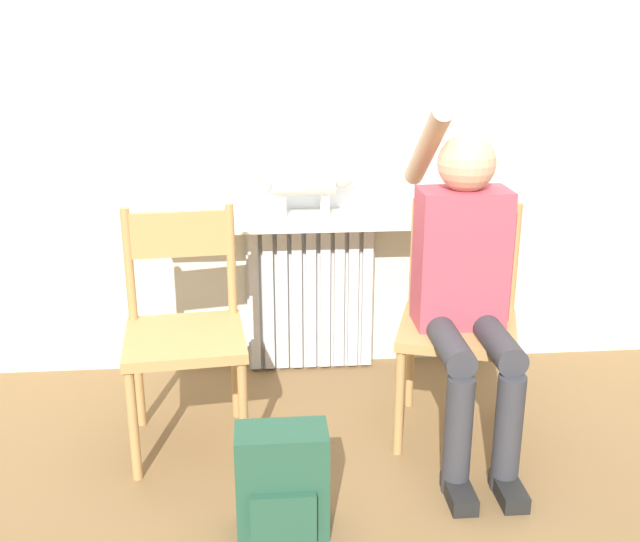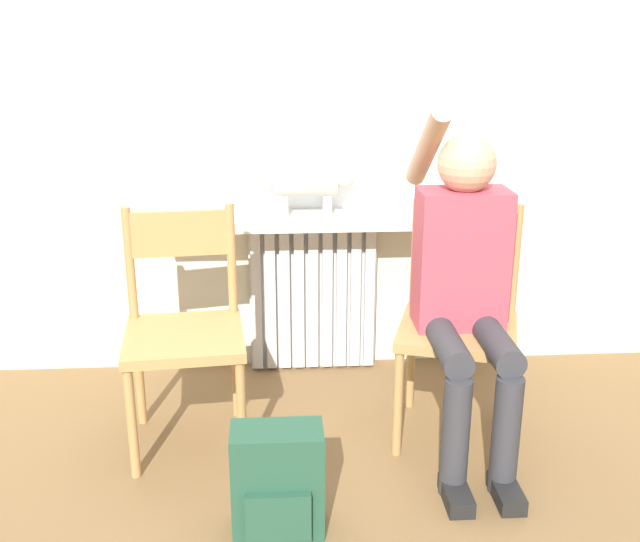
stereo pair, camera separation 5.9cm
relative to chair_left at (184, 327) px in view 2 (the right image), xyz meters
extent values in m
plane|color=brown|center=(0.54, -0.52, -0.49)|extent=(12.00, 12.00, 0.00)
cube|color=beige|center=(0.54, 0.71, 0.86)|extent=(7.00, 0.06, 2.70)
cube|color=silver|center=(0.54, 0.65, -0.12)|extent=(0.60, 0.05, 0.74)
cube|color=silver|center=(0.27, 0.60, -0.12)|extent=(0.05, 0.03, 0.71)
cube|color=silver|center=(0.34, 0.60, -0.12)|extent=(0.05, 0.03, 0.71)
cube|color=silver|center=(0.40, 0.60, -0.12)|extent=(0.05, 0.03, 0.71)
cube|color=silver|center=(0.47, 0.60, -0.12)|extent=(0.05, 0.03, 0.71)
cube|color=silver|center=(0.54, 0.60, -0.12)|extent=(0.05, 0.03, 0.71)
cube|color=silver|center=(0.60, 0.60, -0.12)|extent=(0.05, 0.03, 0.71)
cube|color=silver|center=(0.67, 0.60, -0.12)|extent=(0.05, 0.03, 0.71)
cube|color=silver|center=(0.74, 0.60, -0.12)|extent=(0.05, 0.03, 0.71)
cube|color=silver|center=(0.80, 0.60, -0.12)|extent=(0.05, 0.03, 0.71)
cube|color=silver|center=(0.54, 0.55, 0.27)|extent=(1.40, 0.26, 0.05)
cube|color=white|center=(0.54, 0.68, 0.91)|extent=(1.35, 0.01, 1.23)
cube|color=#B2844C|center=(0.00, -0.04, -0.03)|extent=(0.49, 0.49, 0.04)
cylinder|color=#B2844C|center=(-0.18, -0.26, -0.27)|extent=(0.04, 0.04, 0.44)
cylinder|color=#B2844C|center=(0.22, -0.22, -0.27)|extent=(0.04, 0.04, 0.44)
cylinder|color=#B2844C|center=(-0.21, 0.14, -0.27)|extent=(0.04, 0.04, 0.44)
cylinder|color=#B2844C|center=(0.18, 0.17, -0.27)|extent=(0.04, 0.04, 0.44)
cylinder|color=#B2844C|center=(-0.21, 0.14, 0.22)|extent=(0.04, 0.04, 0.46)
cylinder|color=#B2844C|center=(0.18, 0.17, 0.22)|extent=(0.04, 0.04, 0.46)
cube|color=#B2844C|center=(-0.01, 0.15, 0.33)|extent=(0.40, 0.06, 0.18)
cube|color=#B2844C|center=(1.07, -0.04, -0.03)|extent=(0.56, 0.56, 0.04)
cylinder|color=#B2844C|center=(0.82, -0.17, -0.27)|extent=(0.04, 0.04, 0.44)
cylinder|color=#B2844C|center=(1.20, -0.29, -0.27)|extent=(0.04, 0.04, 0.44)
cylinder|color=#B2844C|center=(0.94, 0.21, -0.27)|extent=(0.04, 0.04, 0.44)
cylinder|color=#B2844C|center=(1.32, 0.09, -0.27)|extent=(0.04, 0.04, 0.44)
cylinder|color=#B2844C|center=(0.94, 0.21, 0.22)|extent=(0.04, 0.04, 0.46)
cylinder|color=#B2844C|center=(1.32, 0.09, 0.22)|extent=(0.04, 0.04, 0.46)
cube|color=#B2844C|center=(1.13, 0.15, 0.33)|extent=(0.39, 0.14, 0.18)
cylinder|color=#333338|center=(0.98, -0.23, 0.01)|extent=(0.11, 0.42, 0.11)
cylinder|color=#333338|center=(1.16, -0.23, 0.01)|extent=(0.11, 0.42, 0.11)
cylinder|color=#333338|center=(0.98, -0.44, -0.26)|extent=(0.10, 0.10, 0.45)
cylinder|color=#333338|center=(1.16, -0.44, -0.26)|extent=(0.10, 0.10, 0.45)
cube|color=black|center=(0.98, -0.50, -0.46)|extent=(0.09, 0.20, 0.06)
cube|color=black|center=(1.16, -0.50, -0.46)|extent=(0.09, 0.20, 0.06)
cube|color=#B74251|center=(1.07, -0.02, 0.26)|extent=(0.34, 0.20, 0.54)
sphere|color=tan|center=(1.07, -0.02, 0.63)|extent=(0.22, 0.22, 0.22)
cylinder|color=tan|center=(0.95, 0.12, 0.67)|extent=(0.08, 0.50, 0.38)
cylinder|color=#B74251|center=(1.22, -0.06, 0.23)|extent=(0.08, 0.08, 0.43)
cylinder|color=silver|center=(0.50, 0.55, 0.46)|extent=(0.27, 0.13, 0.13)
sphere|color=silver|center=(0.67, 0.55, 0.47)|extent=(0.11, 0.11, 0.11)
cone|color=silver|center=(0.67, 0.52, 0.52)|extent=(0.04, 0.04, 0.04)
cone|color=silver|center=(0.67, 0.58, 0.52)|extent=(0.04, 0.04, 0.04)
cylinder|color=silver|center=(0.60, 0.52, 0.34)|extent=(0.04, 0.04, 0.09)
cylinder|color=silver|center=(0.60, 0.58, 0.34)|extent=(0.04, 0.04, 0.09)
cylinder|color=silver|center=(0.40, 0.52, 0.34)|extent=(0.04, 0.04, 0.09)
cylinder|color=silver|center=(0.40, 0.58, 0.34)|extent=(0.04, 0.04, 0.09)
cylinder|color=silver|center=(0.31, 0.55, 0.49)|extent=(0.18, 0.03, 0.12)
cube|color=#234C38|center=(0.35, -0.60, -0.30)|extent=(0.30, 0.16, 0.37)
cube|color=#234C38|center=(0.35, -0.70, -0.38)|extent=(0.21, 0.03, 0.17)
camera|label=1|loc=(0.30, -2.70, 1.12)|focal=42.00mm
camera|label=2|loc=(0.35, -2.71, 1.12)|focal=42.00mm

